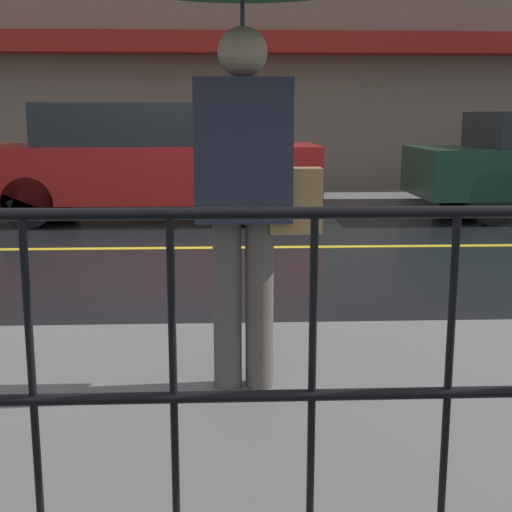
% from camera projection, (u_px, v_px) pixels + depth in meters
% --- Properties ---
extents(ground_plane, '(80.00, 80.00, 0.00)m').
position_uv_depth(ground_plane, '(210.00, 248.00, 7.71)').
color(ground_plane, black).
extents(sidewalk_near, '(28.00, 2.53, 0.14)m').
position_uv_depth(sidewalk_near, '(192.00, 418.00, 3.22)').
color(sidewalk_near, '#60605E').
rests_on(sidewalk_near, ground_plane).
extents(sidewalk_far, '(28.00, 1.74, 0.14)m').
position_uv_depth(sidewalk_far, '(215.00, 198.00, 11.79)').
color(sidewalk_far, '#60605E').
rests_on(sidewalk_far, ground_plane).
extents(lane_marking, '(25.20, 0.12, 0.01)m').
position_uv_depth(lane_marking, '(210.00, 248.00, 7.71)').
color(lane_marking, gold).
rests_on(lane_marking, ground_plane).
extents(building_storefront, '(28.00, 0.85, 4.78)m').
position_uv_depth(building_storefront, '(214.00, 57.00, 12.30)').
color(building_storefront, '#706656').
rests_on(building_storefront, ground_plane).
extents(railing_foreground, '(12.00, 0.04, 1.02)m').
position_uv_depth(railing_foreground, '(172.00, 334.00, 2.08)').
color(railing_foreground, black).
rests_on(railing_foreground, sidewalk_near).
extents(pedestrian, '(1.20, 1.20, 2.11)m').
position_uv_depth(pedestrian, '(243.00, 7.00, 3.09)').
color(pedestrian, '#4C4742').
rests_on(pedestrian, sidewalk_near).
extents(car_red, '(4.62, 1.71, 1.57)m').
position_uv_depth(car_red, '(144.00, 161.00, 9.71)').
color(car_red, maroon).
rests_on(car_red, ground_plane).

